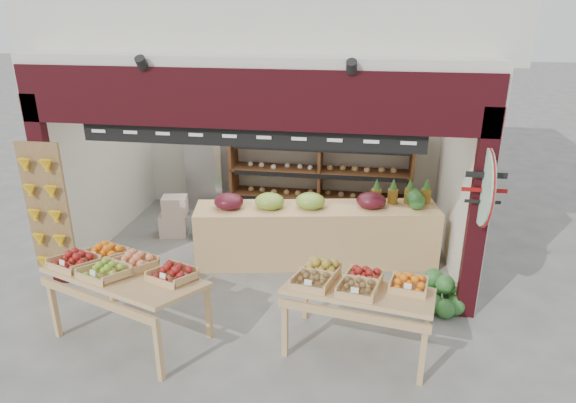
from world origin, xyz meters
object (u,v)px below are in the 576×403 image
Objects in this scene: display_table_left at (121,270)px; display_table_right at (355,286)px; cardboard_stack at (189,220)px; watermelon_pile at (441,297)px; back_shelving at (321,151)px; mid_counter at (316,232)px; refrigerator at (205,169)px.

display_table_left reaches higher than display_table_right.
cardboard_stack is 4.30m from watermelon_pile.
display_table_left is at bearing -115.33° from back_shelving.
back_shelving is 3.11× the size of cardboard_stack.
mid_counter is at bearing -86.26° from back_shelving.
mid_counter is 2.96m from display_table_left.
display_table_left is (0.25, -3.96, 0.05)m from refrigerator.
back_shelving is 0.90× the size of mid_counter.
refrigerator is at bearing 127.39° from display_table_right.
mid_counter reaches higher than display_table_right.
mid_counter reaches higher than watermelon_pile.
watermelon_pile is at bearing 40.78° from display_table_right.
watermelon_pile is (3.95, -1.70, -0.09)m from cardboard_stack.
refrigerator is at bearing 144.44° from watermelon_pile.
refrigerator reaches higher than display_table_left.
display_table_left reaches higher than watermelon_pile.
mid_counter is at bearing -16.55° from cardboard_stack.
back_shelving is 1.90× the size of display_table_right.
watermelon_pile is (1.85, -2.89, -1.05)m from back_shelving.
refrigerator is 2.92m from mid_counter.
cardboard_stack is at bearing -150.33° from back_shelving.
display_table_right is at bearing -65.62° from refrigerator.
watermelon_pile is at bearing -23.21° from cardboard_stack.
refrigerator is at bearing 93.57° from display_table_left.
display_table_left is at bearing -163.52° from watermelon_pile.
display_table_left is 3.96m from watermelon_pile.
refrigerator is (-2.14, -0.04, -0.43)m from back_shelving.
back_shelving is 1.69× the size of display_table_left.
refrigerator is at bearing -178.90° from back_shelving.
back_shelving is 2.06× the size of refrigerator.
back_shelving is 3.59m from watermelon_pile.
refrigerator is at bearing 141.20° from mid_counter.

